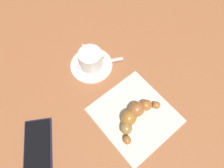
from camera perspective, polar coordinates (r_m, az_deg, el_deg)
The scene contains 8 objects.
ground_plane at distance 0.58m, azimuth -1.62°, elevation -0.86°, with size 1.80×1.80×0.00m, color #A15E39.
saucer at distance 0.62m, azimuth -5.50°, elevation 5.21°, with size 0.12×0.12×0.01m, color silver.
espresso_cup at distance 0.59m, azimuth -6.12°, elevation 6.69°, with size 0.09×0.07×0.05m.
teaspoon at distance 0.61m, azimuth -5.21°, elevation 5.41°, with size 0.06×0.13×0.01m.
sugar_packet at distance 0.62m, azimuth -5.21°, elevation 7.54°, with size 0.07×0.02×0.01m, color beige.
napkin at distance 0.55m, azimuth 6.17°, elevation -8.27°, with size 0.19×0.18×0.00m, color silver.
croissant at distance 0.53m, azimuth 6.17°, elevation -8.21°, with size 0.08×0.14×0.04m.
cell_phone at distance 0.55m, azimuth -19.36°, elevation -16.15°, with size 0.16×0.12×0.01m.
Camera 1 is at (-0.23, 0.12, 0.52)m, focal length 34.00 mm.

